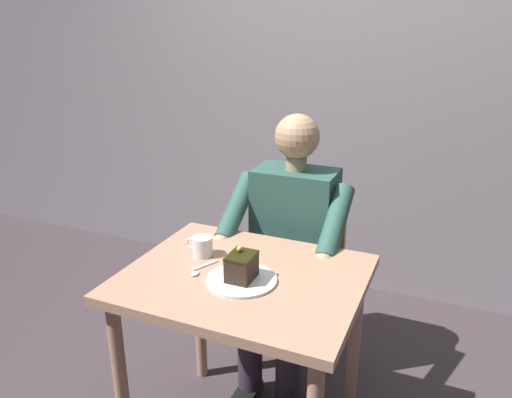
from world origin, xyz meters
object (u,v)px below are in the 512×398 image
(seated_person, at_px, (288,251))
(dessert_spoon, at_px, (200,270))
(cake_slice, at_px, (242,266))
(coffee_cup, at_px, (202,246))
(dining_table, at_px, (244,303))
(chair, at_px, (300,266))

(seated_person, relative_size, dessert_spoon, 8.83)
(cake_slice, height_order, dessert_spoon, cake_slice)
(cake_slice, relative_size, coffee_cup, 1.00)
(seated_person, xyz_separation_m, cake_slice, (-0.01, 0.52, 0.18))
(coffee_cup, relative_size, dessert_spoon, 0.79)
(dining_table, relative_size, dessert_spoon, 5.93)
(chair, relative_size, cake_slice, 7.91)
(seated_person, bearing_deg, dessert_spoon, 73.39)
(chair, relative_size, seated_person, 0.71)
(chair, height_order, cake_slice, chair)
(coffee_cup, bearing_deg, seated_person, -117.16)
(seated_person, bearing_deg, chair, -90.00)
(seated_person, relative_size, coffee_cup, 11.13)
(chair, xyz_separation_m, seated_person, (0.00, 0.17, 0.16))
(cake_slice, distance_m, coffee_cup, 0.25)
(cake_slice, bearing_deg, seated_person, -88.40)
(cake_slice, height_order, coffee_cup, cake_slice)
(cake_slice, bearing_deg, coffee_cup, -28.63)
(dining_table, distance_m, chair, 0.67)
(dining_table, relative_size, chair, 0.94)
(dessert_spoon, bearing_deg, dining_table, -165.26)
(dining_table, bearing_deg, dessert_spoon, 14.74)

